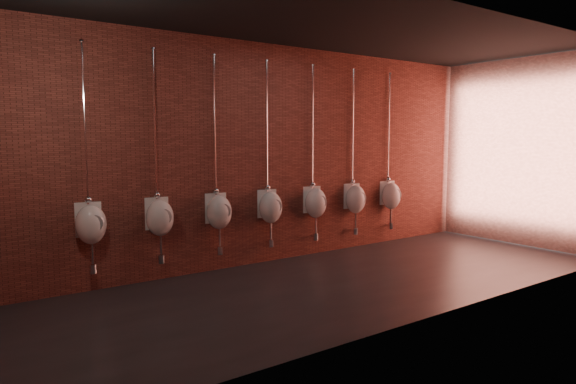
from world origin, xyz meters
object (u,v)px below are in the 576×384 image
at_px(urinal_3, 270,206).
at_px(urinal_6, 391,195).
at_px(urinal_0, 91,223).
at_px(urinal_5, 355,198).
at_px(urinal_1, 160,216).
at_px(urinal_4, 315,202).
at_px(urinal_2, 219,211).

bearing_deg(urinal_3, urinal_6, 0.00).
bearing_deg(urinal_0, urinal_5, 0.00).
distance_m(urinal_1, urinal_5, 3.39).
bearing_deg(urinal_3, urinal_4, 0.00).
height_order(urinal_0, urinal_6, same).
xyz_separation_m(urinal_5, urinal_6, (0.85, 0.00, 0.00)).
bearing_deg(urinal_2, urinal_0, 180.00).
relative_size(urinal_2, urinal_3, 1.00).
bearing_deg(urinal_6, urinal_2, 180.00).
distance_m(urinal_0, urinal_3, 2.54).
xyz_separation_m(urinal_3, urinal_5, (1.69, 0.00, 0.00)).
relative_size(urinal_0, urinal_3, 1.00).
relative_size(urinal_0, urinal_1, 1.00).
height_order(urinal_3, urinal_6, same).
distance_m(urinal_1, urinal_4, 2.54).
bearing_deg(urinal_0, urinal_2, 0.00).
relative_size(urinal_0, urinal_5, 1.00).
height_order(urinal_1, urinal_2, same).
xyz_separation_m(urinal_0, urinal_2, (1.69, 0.00, 0.00)).
distance_m(urinal_1, urinal_3, 1.69).
height_order(urinal_3, urinal_5, same).
bearing_deg(urinal_1, urinal_0, 180.00).
bearing_deg(urinal_3, urinal_5, 0.00).
relative_size(urinal_0, urinal_2, 1.00).
xyz_separation_m(urinal_3, urinal_4, (0.85, 0.00, 0.00)).
bearing_deg(urinal_0, urinal_4, 0.00).
distance_m(urinal_5, urinal_6, 0.85).
height_order(urinal_4, urinal_6, same).
distance_m(urinal_0, urinal_4, 3.39).
xyz_separation_m(urinal_2, urinal_5, (2.54, 0.00, 0.00)).
relative_size(urinal_1, urinal_5, 1.00).
height_order(urinal_1, urinal_3, same).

